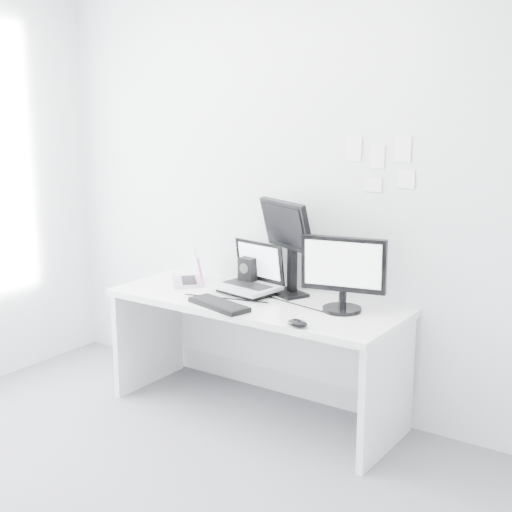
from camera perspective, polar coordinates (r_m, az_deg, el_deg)
name	(u,v)px	position (r m, az deg, el deg)	size (l,w,h in m)	color
ground	(107,505)	(3.70, -11.75, -18.85)	(3.60, 3.60, 0.00)	#58585D
back_wall	(287,190)	(4.44, 2.50, 5.30)	(3.60, 3.60, 0.00)	silver
desk	(255,357)	(4.39, -0.07, -8.03)	(1.80, 0.70, 0.73)	white
macbook	(187,267)	(4.64, -5.52, -0.89)	(0.28, 0.21, 0.21)	#BABABF
speaker	(249,273)	(4.48, -0.58, -1.37)	(0.10, 0.10, 0.20)	black
dell_laptop	(246,268)	(4.36, -0.84, -0.98)	(0.38, 0.30, 0.32)	#B6B9BE
rear_monitor	(289,247)	(4.30, 2.62, 0.74)	(0.44, 0.16, 0.60)	black
samsung_monitor	(343,273)	(4.01, 6.93, -1.37)	(0.48, 0.22, 0.44)	black
keyboard	(219,305)	(4.12, -2.96, -3.89)	(0.41, 0.15, 0.03)	black
mouse	(298,323)	(3.77, 3.33, -5.37)	(0.12, 0.08, 0.04)	black
wall_note_0	(354,149)	(4.19, 7.77, 8.48)	(0.10, 0.00, 0.14)	white
wall_note_1	(377,157)	(4.13, 9.63, 7.80)	(0.09, 0.00, 0.13)	white
wall_note_2	(403,149)	(4.06, 11.59, 8.35)	(0.10, 0.00, 0.14)	white
wall_note_3	(373,185)	(4.15, 9.30, 5.62)	(0.11, 0.00, 0.08)	white
wall_note_4	(406,179)	(4.07, 11.83, 6.03)	(0.11, 0.00, 0.10)	white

